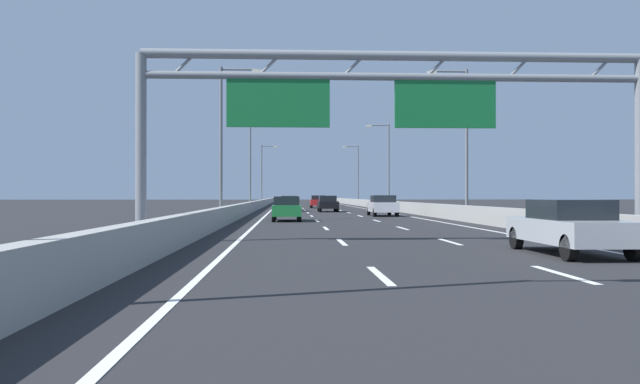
{
  "coord_description": "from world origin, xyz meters",
  "views": [
    {
      "loc": [
        -3.59,
        -0.17,
        1.56
      ],
      "look_at": [
        0.85,
        89.72,
        1.98
      ],
      "focal_mm": 37.08,
      "sensor_mm": 36.0,
      "label": 1
    }
  ],
  "objects_px": {
    "green_car": "(287,209)",
    "silver_car": "(569,226)",
    "white_car": "(382,205)",
    "blue_car": "(289,203)",
    "red_car": "(318,202)",
    "black_car": "(328,204)",
    "streetlamp_left_distant": "(263,171)",
    "streetlamp_left_far": "(252,160)",
    "streetlamp_left_mid": "(225,133)",
    "sign_gantry": "(388,97)",
    "streetlamp_right_far": "(387,161)",
    "streetlamp_right_mid": "(463,134)",
    "streetlamp_right_distant": "(357,171)"
  },
  "relations": [
    {
      "from": "silver_car",
      "to": "sign_gantry",
      "type": "bearing_deg",
      "value": 130.06
    },
    {
      "from": "streetlamp_left_far",
      "to": "green_car",
      "type": "relative_size",
      "value": 2.22
    },
    {
      "from": "sign_gantry",
      "to": "white_car",
      "type": "distance_m",
      "value": 27.46
    },
    {
      "from": "streetlamp_left_distant",
      "to": "white_car",
      "type": "height_order",
      "value": "streetlamp_left_distant"
    },
    {
      "from": "streetlamp_left_distant",
      "to": "silver_car",
      "type": "relative_size",
      "value": 2.04
    },
    {
      "from": "streetlamp_left_far",
      "to": "blue_car",
      "type": "distance_m",
      "value": 10.87
    },
    {
      "from": "streetlamp_right_distant",
      "to": "blue_car",
      "type": "relative_size",
      "value": 2.05
    },
    {
      "from": "green_car",
      "to": "silver_car",
      "type": "bearing_deg",
      "value": -71.84
    },
    {
      "from": "streetlamp_left_mid",
      "to": "streetlamp_left_far",
      "type": "bearing_deg",
      "value": 90.0
    },
    {
      "from": "streetlamp_left_mid",
      "to": "streetlamp_right_mid",
      "type": "relative_size",
      "value": 1.0
    },
    {
      "from": "streetlamp_right_mid",
      "to": "streetlamp_left_distant",
      "type": "bearing_deg",
      "value": 103.1
    },
    {
      "from": "streetlamp_right_far",
      "to": "streetlamp_right_distant",
      "type": "relative_size",
      "value": 1.0
    },
    {
      "from": "streetlamp_right_distant",
      "to": "green_car",
      "type": "height_order",
      "value": "streetlamp_right_distant"
    },
    {
      "from": "sign_gantry",
      "to": "streetlamp_left_mid",
      "type": "height_order",
      "value": "streetlamp_left_mid"
    },
    {
      "from": "sign_gantry",
      "to": "streetlamp_right_far",
      "type": "relative_size",
      "value": 1.8
    },
    {
      "from": "streetlamp_right_far",
      "to": "white_car",
      "type": "bearing_deg",
      "value": -99.31
    },
    {
      "from": "streetlamp_right_mid",
      "to": "streetlamp_left_distant",
      "type": "distance_m",
      "value": 65.87
    },
    {
      "from": "silver_car",
      "to": "streetlamp_left_mid",
      "type": "bearing_deg",
      "value": 115.09
    },
    {
      "from": "streetlamp_left_far",
      "to": "blue_car",
      "type": "height_order",
      "value": "streetlamp_left_far"
    },
    {
      "from": "streetlamp_left_distant",
      "to": "green_car",
      "type": "distance_m",
      "value": 65.82
    },
    {
      "from": "red_car",
      "to": "black_car",
      "type": "distance_m",
      "value": 18.28
    },
    {
      "from": "streetlamp_left_far",
      "to": "red_car",
      "type": "bearing_deg",
      "value": 41.51
    },
    {
      "from": "white_car",
      "to": "blue_car",
      "type": "distance_m",
      "value": 16.93
    },
    {
      "from": "red_car",
      "to": "black_car",
      "type": "height_order",
      "value": "red_car"
    },
    {
      "from": "streetlamp_left_mid",
      "to": "black_car",
      "type": "bearing_deg",
      "value": 69.56
    },
    {
      "from": "streetlamp_right_far",
      "to": "white_car",
      "type": "xyz_separation_m",
      "value": [
        -4.0,
        -24.42,
        -4.6
      ]
    },
    {
      "from": "blue_car",
      "to": "silver_car",
      "type": "height_order",
      "value": "blue_car"
    },
    {
      "from": "sign_gantry",
      "to": "streetlamp_right_mid",
      "type": "bearing_deg",
      "value": 68.17
    },
    {
      "from": "streetlamp_right_mid",
      "to": "streetlamp_left_mid",
      "type": "bearing_deg",
      "value": 180.0
    },
    {
      "from": "white_car",
      "to": "black_car",
      "type": "relative_size",
      "value": 1.06
    },
    {
      "from": "sign_gantry",
      "to": "silver_car",
      "type": "height_order",
      "value": "sign_gantry"
    },
    {
      "from": "red_car",
      "to": "green_car",
      "type": "height_order",
      "value": "red_car"
    },
    {
      "from": "streetlamp_left_distant",
      "to": "blue_car",
      "type": "xyz_separation_m",
      "value": [
        4.06,
        -41.02,
        -4.64
      ]
    },
    {
      "from": "streetlamp_left_mid",
      "to": "streetlamp_right_far",
      "type": "relative_size",
      "value": 1.0
    },
    {
      "from": "streetlamp_left_far",
      "to": "red_car",
      "type": "xyz_separation_m",
      "value": [
        7.6,
        6.72,
        -4.62
      ]
    },
    {
      "from": "streetlamp_right_far",
      "to": "black_car",
      "type": "height_order",
      "value": "streetlamp_right_far"
    },
    {
      "from": "red_car",
      "to": "green_car",
      "type": "distance_m",
      "value": 40.36
    },
    {
      "from": "streetlamp_right_mid",
      "to": "green_car",
      "type": "distance_m",
      "value": 12.12
    },
    {
      "from": "streetlamp_left_mid",
      "to": "streetlamp_right_distant",
      "type": "xyz_separation_m",
      "value": [
        14.93,
        64.15,
        0.0
      ]
    },
    {
      "from": "green_car",
      "to": "silver_car",
      "type": "relative_size",
      "value": 0.92
    },
    {
      "from": "streetlamp_left_distant",
      "to": "red_car",
      "type": "xyz_separation_m",
      "value": [
        7.6,
        -25.35,
        -4.62
      ]
    },
    {
      "from": "streetlamp_left_far",
      "to": "silver_car",
      "type": "xyz_separation_m",
      "value": [
        11.27,
        -56.16,
        -4.65
      ]
    },
    {
      "from": "streetlamp_right_far",
      "to": "white_car",
      "type": "distance_m",
      "value": 25.17
    },
    {
      "from": "sign_gantry",
      "to": "streetlamp_right_far",
      "type": "bearing_deg",
      "value": 81.45
    },
    {
      "from": "sign_gantry",
      "to": "red_car",
      "type": "distance_m",
      "value": 58.2
    },
    {
      "from": "streetlamp_left_mid",
      "to": "streetlamp_left_distant",
      "type": "bearing_deg",
      "value": 90.0
    },
    {
      "from": "black_car",
      "to": "blue_car",
      "type": "bearing_deg",
      "value": 143.96
    },
    {
      "from": "streetlamp_left_mid",
      "to": "red_car",
      "type": "bearing_deg",
      "value": 78.92
    },
    {
      "from": "red_car",
      "to": "green_car",
      "type": "bearing_deg",
      "value": -95.35
    },
    {
      "from": "streetlamp_left_mid",
      "to": "streetlamp_left_far",
      "type": "relative_size",
      "value": 1.0
    }
  ]
}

